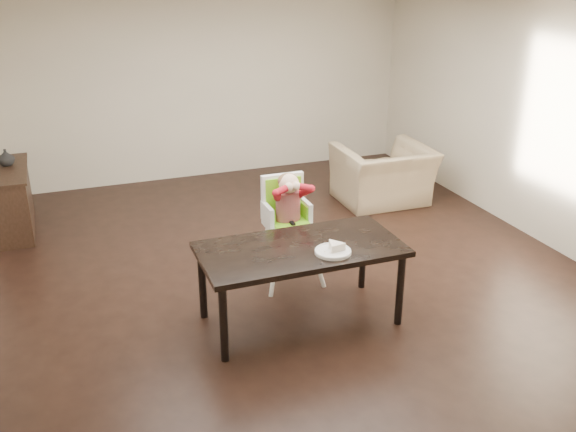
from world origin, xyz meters
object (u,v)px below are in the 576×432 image
at_px(high_chair, 287,205).
at_px(sideboard, 12,200).
at_px(dining_table, 301,255).
at_px(armchair, 384,166).

xyz_separation_m(high_chair, sideboard, (-2.66, 2.32, -0.42)).
bearing_deg(sideboard, high_chair, -41.10).
bearing_deg(dining_table, sideboard, 128.37).
bearing_deg(dining_table, high_chair, 77.70).
bearing_deg(armchair, dining_table, 49.20).
xyz_separation_m(dining_table, armchair, (2.15, 2.42, -0.15)).
height_order(armchair, sideboard, armchair).
relative_size(high_chair, armchair, 0.98).
height_order(dining_table, sideboard, sideboard).
bearing_deg(sideboard, armchair, -8.78).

